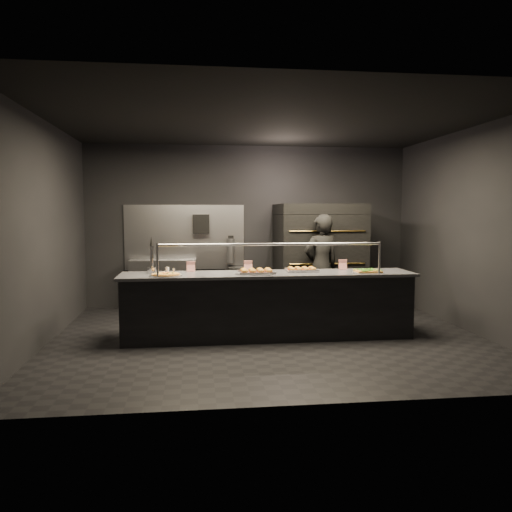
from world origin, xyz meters
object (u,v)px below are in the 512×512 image
at_px(service_counter, 268,305).
at_px(fire_extinguisher, 231,250).
at_px(prep_shelf, 163,284).
at_px(towel_dispenser, 201,224).
at_px(slider_tray_b, 302,270).
at_px(beer_tap, 152,263).
at_px(slider_tray_a, 256,272).
at_px(square_pizza, 368,271).
at_px(pizza_oven, 319,257).
at_px(worker, 321,267).
at_px(trash_bin, 240,288).
at_px(round_pizza, 166,275).

height_order(service_counter, fire_extinguisher, service_counter).
xyz_separation_m(service_counter, prep_shelf, (-1.60, 2.32, -0.01)).
bearing_deg(towel_dispenser, service_counter, -69.37).
bearing_deg(towel_dispenser, slider_tray_b, -58.68).
relative_size(beer_tap, slider_tray_a, 0.86).
xyz_separation_m(slider_tray_a, square_pizza, (1.57, -0.05, -0.01)).
xyz_separation_m(fire_extinguisher, square_pizza, (1.74, -2.55, -0.12)).
bearing_deg(towel_dispenser, prep_shelf, -174.29).
distance_m(pizza_oven, square_pizza, 2.06).
xyz_separation_m(towel_dispenser, worker, (1.96, -1.22, -0.68)).
xyz_separation_m(beer_tap, square_pizza, (3.01, -0.34, -0.13)).
height_order(prep_shelf, fire_extinguisher, fire_extinguisher).
distance_m(pizza_oven, worker, 0.75).
relative_size(prep_shelf, trash_bin, 1.58).
bearing_deg(round_pizza, fire_extinguisher, 67.51).
bearing_deg(beer_tap, prep_shelf, 89.60).
relative_size(service_counter, towel_dispenser, 11.71).
distance_m(pizza_oven, beer_tap, 3.29).
xyz_separation_m(towel_dispenser, round_pizza, (-0.51, -2.54, -0.61)).
height_order(service_counter, towel_dispenser, towel_dispenser).
bearing_deg(slider_tray_a, fire_extinguisher, 93.91).
relative_size(pizza_oven, prep_shelf, 1.59).
xyz_separation_m(fire_extinguisher, slider_tray_a, (0.17, -2.50, -0.11)).
relative_size(service_counter, slider_tray_a, 6.95).
bearing_deg(fire_extinguisher, slider_tray_b, -69.81).
distance_m(towel_dispenser, beer_tap, 2.36).
bearing_deg(round_pizza, square_pizza, 0.00).
bearing_deg(towel_dispenser, fire_extinguisher, 1.04).
xyz_separation_m(service_counter, beer_tap, (-1.61, 0.19, 0.60)).
height_order(service_counter, beer_tap, beer_tap).
bearing_deg(beer_tap, service_counter, -6.79).
bearing_deg(towel_dispenser, trash_bin, -16.45).
bearing_deg(round_pizza, worker, 28.18).
bearing_deg(square_pizza, towel_dispenser, 132.07).
relative_size(fire_extinguisher, trash_bin, 0.66).
bearing_deg(prep_shelf, slider_tray_b, -46.73).
bearing_deg(prep_shelf, square_pizza, -39.54).
relative_size(towel_dispenser, round_pizza, 0.81).
height_order(fire_extinguisher, beer_tap, beer_tap).
bearing_deg(pizza_oven, square_pizza, -84.64).
relative_size(prep_shelf, slider_tray_b, 2.60).
xyz_separation_m(towel_dispenser, trash_bin, (0.70, -0.21, -1.17)).
distance_m(trash_bin, worker, 1.69).
bearing_deg(slider_tray_a, slider_tray_b, 15.26).
height_order(pizza_oven, round_pizza, pizza_oven).
bearing_deg(prep_shelf, pizza_oven, -8.54).
height_order(pizza_oven, beer_tap, pizza_oven).
height_order(service_counter, pizza_oven, pizza_oven).
distance_m(slider_tray_b, trash_bin, 2.28).
distance_m(slider_tray_b, worker, 1.22).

